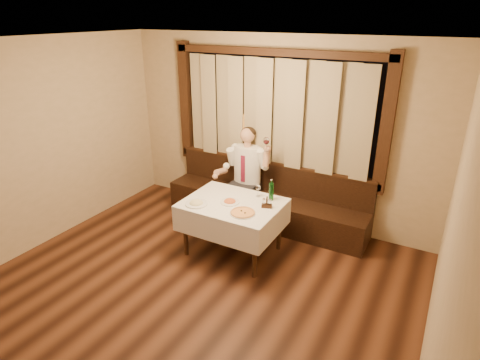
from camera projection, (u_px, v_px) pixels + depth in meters
The scene contains 10 objects.
room at pixel (199, 167), 4.39m from camera, with size 5.01×6.01×2.81m.
banquette at pixel (266, 203), 6.26m from camera, with size 3.20×0.61×0.94m.
dining_table at pixel (233, 209), 5.31m from camera, with size 1.27×0.97×0.76m.
pizza at pixel (243, 213), 4.96m from camera, with size 0.32×0.32×0.03m.
pasta_red at pixel (230, 200), 5.24m from camera, with size 0.25×0.25×0.09m.
pasta_cream at pixel (196, 202), 5.19m from camera, with size 0.29×0.29×0.10m.
green_bottle at pixel (271, 191), 5.28m from camera, with size 0.06×0.06×0.29m.
table_wine_glass at pixel (258, 188), 5.37m from camera, with size 0.07×0.07×0.18m.
cruet_caddy at pixel (267, 204), 5.11m from camera, with size 0.15×0.11×0.14m.
seated_man at pixel (245, 169), 6.12m from camera, with size 0.83×0.62×1.48m.
Camera 1 is at (2.39, -2.40, 3.07)m, focal length 30.00 mm.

